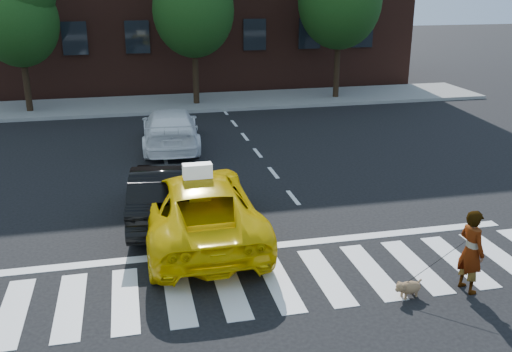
# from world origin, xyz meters

# --- Properties ---
(ground) EXTENTS (120.00, 120.00, 0.00)m
(ground) POSITION_xyz_m (0.00, 0.00, 0.00)
(ground) COLOR black
(ground) RESTS_ON ground
(crosswalk) EXTENTS (13.00, 2.40, 0.01)m
(crosswalk) POSITION_xyz_m (0.00, 0.00, 0.01)
(crosswalk) COLOR silver
(crosswalk) RESTS_ON ground
(stop_line) EXTENTS (12.00, 0.30, 0.01)m
(stop_line) POSITION_xyz_m (0.00, 1.60, 0.01)
(stop_line) COLOR silver
(stop_line) RESTS_ON ground
(sidewalk_far) EXTENTS (30.00, 4.00, 0.15)m
(sidewalk_far) POSITION_xyz_m (0.00, 17.50, 0.07)
(sidewalk_far) COLOR slate
(sidewalk_far) RESTS_ON ground
(tree_left) EXTENTS (3.39, 3.38, 6.50)m
(tree_left) POSITION_xyz_m (-6.97, 17.00, 4.44)
(tree_left) COLOR black
(tree_left) RESTS_ON ground
(tree_mid) EXTENTS (3.69, 3.69, 7.10)m
(tree_mid) POSITION_xyz_m (0.53, 17.00, 4.85)
(tree_mid) COLOR black
(tree_mid) RESTS_ON ground
(taxi) EXTENTS (2.62, 5.56, 1.53)m
(taxi) POSITION_xyz_m (-1.28, 2.50, 0.77)
(taxi) COLOR #E3BB04
(taxi) RESTS_ON ground
(black_sedan) EXTENTS (1.91, 4.36, 1.39)m
(black_sedan) POSITION_xyz_m (-2.00, 3.78, 0.70)
(black_sedan) COLOR black
(black_sedan) RESTS_ON ground
(white_suv) EXTENTS (2.22, 4.91, 1.40)m
(white_suv) POSITION_xyz_m (-1.28, 10.20, 0.70)
(white_suv) COLOR white
(white_suv) RESTS_ON ground
(woman) EXTENTS (0.50, 0.67, 1.67)m
(woman) POSITION_xyz_m (3.50, -1.10, 0.84)
(woman) COLOR #999999
(woman) RESTS_ON ground
(dog) EXTENTS (0.63, 0.34, 0.36)m
(dog) POSITION_xyz_m (2.24, -1.10, 0.21)
(dog) COLOR olive
(dog) RESTS_ON ground
(taxi_sign) EXTENTS (0.65, 0.29, 0.32)m
(taxi_sign) POSITION_xyz_m (-1.28, 2.30, 1.69)
(taxi_sign) COLOR white
(taxi_sign) RESTS_ON taxi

